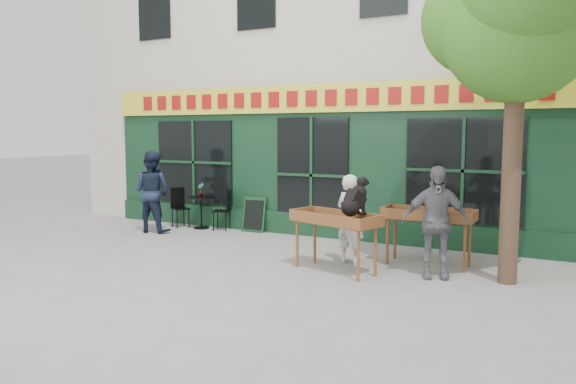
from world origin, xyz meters
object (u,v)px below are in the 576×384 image
man_left (152,192)px  book_cart_center (335,222)px  book_cart_right (429,218)px  woman (350,219)px  bistro_table (201,206)px  man_right (435,222)px  dog (355,195)px

man_left → book_cart_center: bearing=157.9°
book_cart_right → book_cart_center: bearing=-137.0°
book_cart_right → woman: bearing=-157.9°
book_cart_center → man_left: bearing=-178.4°
man_left → bistro_table: bearing=-135.0°
book_cart_center → book_cart_right: (1.22, 1.16, 0.00)m
bistro_table → man_left: man_left is taller
book_cart_center → man_right: 1.58m
woman → man_right: (1.52, -0.24, 0.10)m
book_cart_center → dog: size_ratio=2.69×
book_cart_center → man_left: 5.35m
book_cart_right → bistro_table: bearing=168.3°
book_cart_right → bistro_table: size_ratio=1.98×
dog → bistro_table: (-4.81, 2.34, -0.75)m
man_right → bistro_table: bearing=142.1°
book_cart_right → man_right: (0.30, -0.75, 0.06)m
book_cart_center → bistro_table: book_cart_center is taller
man_left → woman: bearing=164.8°
book_cart_right → bistro_table: 5.81m
book_cart_center → book_cart_right: bearing=60.1°
book_cart_center → man_right: man_right is taller
woman → book_cart_right: 1.33m
woman → book_cart_center: bearing=106.6°
woman → man_right: 1.55m
woman → man_right: size_ratio=0.88×
dog → woman: bearing=133.2°
dog → woman: (-0.35, 0.70, -0.51)m
dog → man_left: man_left is taller
woman → bistro_table: woman is taller
book_cart_right → man_left: (-6.39, 0.23, 0.11)m
book_cart_center → man_left: man_left is taller
book_cart_center → dog: (0.35, -0.05, 0.47)m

